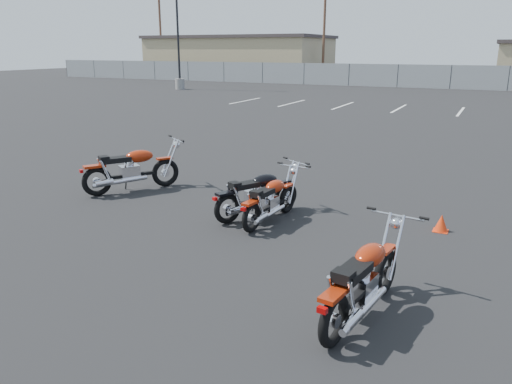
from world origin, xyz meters
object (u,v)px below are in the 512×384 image
at_px(motorcycle_second_black, 258,194).
at_px(motorcycle_rear_red, 363,281).
at_px(motorcycle_front_red, 131,169).
at_px(motorcycle_third_red, 271,200).

height_order(motorcycle_second_black, motorcycle_rear_red, motorcycle_rear_red).
bearing_deg(motorcycle_front_red, motorcycle_second_black, -6.07).
distance_m(motorcycle_front_red, motorcycle_second_black, 3.23).
xyz_separation_m(motorcycle_front_red, motorcycle_second_black, (3.21, -0.34, -0.06)).
xyz_separation_m(motorcycle_third_red, motorcycle_rear_red, (2.33, -2.56, 0.05)).
bearing_deg(motorcycle_third_red, motorcycle_second_black, 153.17).
height_order(motorcycle_front_red, motorcycle_second_black, motorcycle_front_red).
relative_size(motorcycle_front_red, motorcycle_second_black, 1.11).
xyz_separation_m(motorcycle_front_red, motorcycle_third_red, (3.56, -0.52, -0.09)).
distance_m(motorcycle_front_red, motorcycle_rear_red, 6.64).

